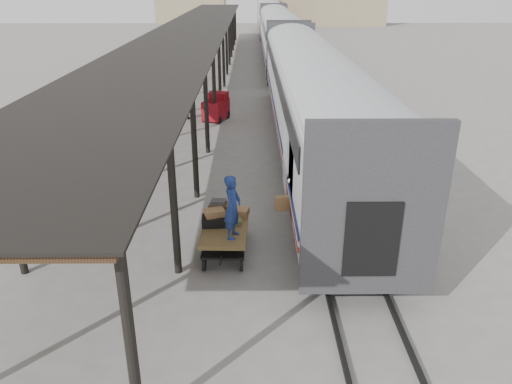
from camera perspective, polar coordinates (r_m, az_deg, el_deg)
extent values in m
plane|color=slate|center=(15.28, -2.81, -5.06)|extent=(160.00, 160.00, 0.00)
cube|color=silver|center=(22.09, 6.29, 10.97)|extent=(3.00, 24.00, 2.90)
cube|color=#28282B|center=(10.92, 13.21, -2.52)|extent=(3.04, 0.22, 3.50)
cube|color=black|center=(21.80, 2.32, 13.33)|extent=(0.04, 22.08, 0.65)
cube|color=black|center=(22.51, 6.10, 6.73)|extent=(2.55, 23.04, 0.50)
cube|color=silver|center=(47.74, 2.68, 17.59)|extent=(3.00, 24.00, 2.90)
cube|color=#28282B|center=(35.94, 3.71, 15.74)|extent=(3.04, 0.22, 3.50)
cube|color=black|center=(47.61, 0.77, 18.69)|extent=(0.04, 22.08, 0.65)
cube|color=black|center=(47.94, 2.64, 15.57)|extent=(2.55, 23.04, 0.50)
cube|color=silver|center=(73.64, 1.55, 19.56)|extent=(3.00, 24.00, 2.90)
cube|color=#28282B|center=(61.78, 1.95, 18.87)|extent=(3.04, 0.22, 3.50)
cube|color=black|center=(73.55, 0.30, 20.27)|extent=(0.04, 22.08, 0.65)
cube|color=black|center=(73.77, 1.53, 18.25)|extent=(2.55, 23.04, 0.50)
cube|color=black|center=(13.97, 4.97, 1.80)|extent=(0.50, 1.70, 2.00)
imported|color=silver|center=(14.02, 4.95, 1.28)|extent=(0.72, 0.89, 1.72)
cube|color=#986E41|center=(14.09, 3.30, -1.26)|extent=(0.57, 0.25, 0.42)
cube|color=#422B19|center=(37.80, -7.00, 18.12)|extent=(4.60, 64.00, 0.18)
cube|color=black|center=(37.79, -7.01, 18.31)|extent=(4.90, 64.30, 0.06)
cylinder|color=black|center=(38.29, -10.01, 15.00)|extent=(0.20, 0.20, 4.00)
cylinder|color=black|center=(68.92, -5.91, 18.71)|extent=(0.20, 0.20, 4.00)
cylinder|color=black|center=(8.53, -14.29, -15.43)|extent=(0.20, 0.20, 4.00)
cylinder|color=black|center=(37.86, -3.65, 15.20)|extent=(0.20, 0.20, 4.00)
cylinder|color=black|center=(68.68, -2.32, 18.79)|extent=(0.20, 0.20, 4.00)
cube|color=black|center=(48.02, 1.73, 14.59)|extent=(0.10, 150.00, 0.12)
cube|color=black|center=(48.10, 3.51, 14.57)|extent=(0.10, 150.00, 0.12)
cube|color=tan|center=(96.13, -7.36, 20.48)|extent=(12.00, 8.00, 6.00)
cube|color=brown|center=(14.05, -3.55, -4.07)|extent=(1.33, 2.44, 0.12)
cube|color=black|center=(14.21, -3.52, -5.32)|extent=(1.22, 2.34, 0.06)
cylinder|color=black|center=(13.57, -5.94, -8.12)|extent=(0.09, 0.40, 0.40)
cylinder|color=black|center=(13.48, -1.68, -8.21)|extent=(0.09, 0.40, 0.40)
cylinder|color=black|center=(15.21, -5.09, -4.41)|extent=(0.09, 0.40, 0.40)
cylinder|color=black|center=(15.14, -1.32, -4.47)|extent=(0.09, 0.40, 0.40)
cube|color=#3C3C3F|center=(14.52, -4.24, -2.42)|extent=(0.62, 0.45, 0.20)
cube|color=#986E41|center=(14.55, -2.06, -2.29)|extent=(0.67, 0.52, 0.22)
cube|color=black|center=(14.01, -4.86, -3.31)|extent=(0.68, 0.49, 0.26)
cube|color=#4E4E2F|center=(14.03, -2.58, -3.44)|extent=(0.45, 0.33, 0.16)
cube|color=#513720|center=(14.37, -4.19, -1.73)|extent=(0.63, 0.49, 0.21)
cube|color=#986E41|center=(13.97, -4.74, -2.41)|extent=(0.62, 0.52, 0.21)
cube|color=#3C3C3F|center=(14.25, -4.30, -1.20)|extent=(0.44, 0.33, 0.15)
cube|color=maroon|center=(27.90, -4.62, 9.41)|extent=(1.51, 1.92, 1.01)
cube|color=maroon|center=(28.15, -4.30, 10.95)|extent=(1.12, 0.95, 0.39)
cylinder|color=black|center=(27.63, -5.96, 8.33)|extent=(0.26, 0.43, 0.40)
cylinder|color=black|center=(27.28, -4.22, 8.20)|extent=(0.26, 0.43, 0.40)
cylinder|color=black|center=(28.72, -4.94, 8.94)|extent=(0.26, 0.43, 0.40)
cylinder|color=black|center=(28.39, -3.25, 8.82)|extent=(0.26, 0.43, 0.40)
imported|color=navy|center=(13.04, -2.69, -1.71)|extent=(0.58, 0.73, 1.75)
imported|color=black|center=(28.24, -8.02, 9.79)|extent=(0.97, 0.49, 1.59)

